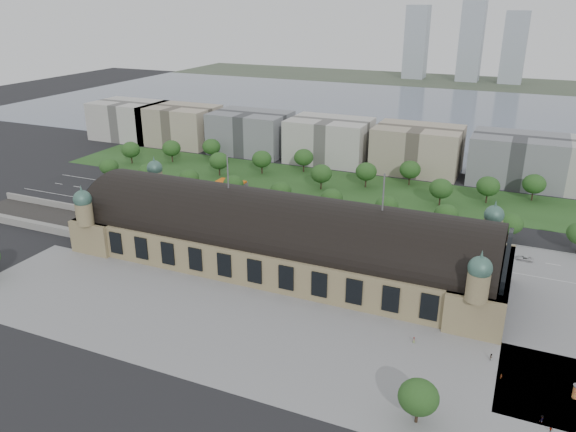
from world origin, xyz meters
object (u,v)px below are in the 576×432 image
at_px(petrol_station, 235,184).
at_px(parked_car_1, 197,221).
at_px(traffic_car_6, 524,258).
at_px(pedestrian_3, 551,430).
at_px(traffic_car_3, 277,216).
at_px(bus_west, 318,229).
at_px(pedestrian_4, 542,419).
at_px(traffic_car_5, 422,239).
at_px(traffic_car_1, 165,199).
at_px(bus_mid, 299,231).
at_px(pedestrian_2, 491,357).
at_px(bus_east, 402,245).
at_px(advertising_column, 576,391).
at_px(parked_car_5, 238,228).
at_px(pedestrian_1, 501,377).
at_px(traffic_car_4, 351,236).
at_px(traffic_car_2, 197,211).
at_px(parked_car_0, 137,209).
at_px(parked_car_4, 236,228).
at_px(parked_car_6, 204,223).
at_px(parked_car_2, 188,216).
at_px(parked_car_3, 228,227).
at_px(pedestrian_0, 414,340).

distance_m(petrol_station, parked_car_1, 44.08).
relative_size(traffic_car_6, pedestrian_3, 3.75).
bearing_deg(traffic_car_3, bus_west, -113.08).
bearing_deg(pedestrian_4, traffic_car_5, -123.00).
bearing_deg(traffic_car_1, traffic_car_5, -92.24).
height_order(bus_mid, pedestrian_2, bus_mid).
distance_m(traffic_car_5, pedestrian_3, 102.50).
distance_m(traffic_car_6, bus_east, 42.89).
bearing_deg(advertising_column, parked_car_5, 154.39).
height_order(bus_mid, pedestrian_4, bus_mid).
bearing_deg(traffic_car_3, parked_car_1, 119.35).
height_order(advertising_column, pedestrian_4, advertising_column).
relative_size(petrol_station, pedestrian_1, 8.53).
relative_size(traffic_car_4, pedestrian_4, 2.39).
relative_size(traffic_car_2, parked_car_1, 1.10).
relative_size(traffic_car_5, bus_west, 0.34).
xyz_separation_m(traffic_car_5, traffic_car_6, (36.93, -2.72, 0.16)).
xyz_separation_m(parked_car_0, parked_car_4, (50.41, -1.89, -0.07)).
relative_size(parked_car_6, bus_mid, 0.46).
distance_m(parked_car_2, advertising_column, 159.70).
bearing_deg(pedestrian_1, traffic_car_5, 51.38).
distance_m(parked_car_6, bus_east, 80.98).
distance_m(traffic_car_1, traffic_car_5, 118.23).
xyz_separation_m(traffic_car_3, bus_west, (21.72, -7.77, 0.88)).
bearing_deg(parked_car_1, parked_car_0, -120.91).
relative_size(pedestrian_1, pedestrian_4, 0.83).
height_order(traffic_car_3, parked_car_6, traffic_car_3).
bearing_deg(pedestrian_3, bus_mid, -25.61).
bearing_deg(traffic_car_4, traffic_car_2, -90.71).
relative_size(parked_car_0, parked_car_6, 0.89).
bearing_deg(parked_car_3, pedestrian_3, 19.84).
bearing_deg(advertising_column, traffic_car_2, 155.15).
bearing_deg(parked_car_5, traffic_car_6, 77.05).
relative_size(traffic_car_4, advertising_column, 1.31).
bearing_deg(traffic_car_1, parked_car_4, -113.73).
xyz_separation_m(parked_car_5, pedestrian_4, (113.76, -70.04, 0.16)).
height_order(petrol_station, parked_car_2, petrol_station).
bearing_deg(traffic_car_1, pedestrian_2, -117.41).
bearing_deg(pedestrian_2, pedestrian_4, -160.06).
relative_size(parked_car_3, pedestrian_2, 2.12).
bearing_deg(traffic_car_2, parked_car_6, 38.50).
relative_size(traffic_car_3, parked_car_5, 0.83).
height_order(bus_west, pedestrian_1, bus_west).
xyz_separation_m(traffic_car_1, parked_car_1, (28.68, -17.31, 0.02)).
xyz_separation_m(parked_car_0, pedestrian_0, (133.13, -52.63, 0.18)).
bearing_deg(traffic_car_3, pedestrian_4, -133.55).
xyz_separation_m(traffic_car_3, advertising_column, (112.38, -76.73, 1.15)).
xyz_separation_m(traffic_car_6, parked_car_5, (-106.82, -16.52, 0.02)).
relative_size(traffic_car_3, pedestrian_3, 3.20).
height_order(traffic_car_5, pedestrian_4, pedestrian_4).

